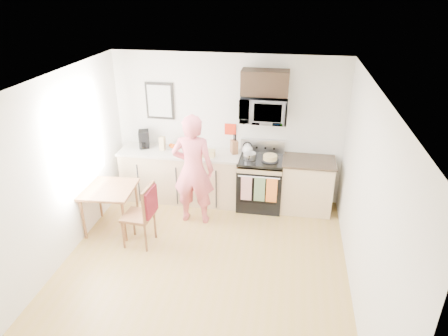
% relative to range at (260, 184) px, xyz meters
% --- Properties ---
extents(floor, '(4.60, 4.60, 0.00)m').
position_rel_range_xyz_m(floor, '(-0.63, -1.98, -0.44)').
color(floor, '#B08C44').
rests_on(floor, ground).
extents(back_wall, '(4.00, 0.04, 2.60)m').
position_rel_range_xyz_m(back_wall, '(-0.63, 0.32, 0.86)').
color(back_wall, white).
rests_on(back_wall, floor).
extents(left_wall, '(0.04, 4.60, 2.60)m').
position_rel_range_xyz_m(left_wall, '(-2.63, -1.98, 0.86)').
color(left_wall, white).
rests_on(left_wall, floor).
extents(right_wall, '(0.04, 4.60, 2.60)m').
position_rel_range_xyz_m(right_wall, '(1.37, -1.98, 0.86)').
color(right_wall, white).
rests_on(right_wall, floor).
extents(ceiling, '(4.00, 4.60, 0.04)m').
position_rel_range_xyz_m(ceiling, '(-0.63, -1.98, 2.16)').
color(ceiling, white).
rests_on(ceiling, back_wall).
extents(window, '(0.06, 1.40, 1.50)m').
position_rel_range_xyz_m(window, '(-2.59, -1.18, 1.11)').
color(window, white).
rests_on(window, left_wall).
extents(cabinet_left, '(2.10, 0.60, 0.90)m').
position_rel_range_xyz_m(cabinet_left, '(-1.43, 0.02, 0.01)').
color(cabinet_left, '#DCB58D').
rests_on(cabinet_left, floor).
extents(countertop_left, '(2.14, 0.64, 0.04)m').
position_rel_range_xyz_m(countertop_left, '(-1.43, 0.02, 0.48)').
color(countertop_left, beige).
rests_on(countertop_left, cabinet_left).
extents(cabinet_right, '(0.84, 0.60, 0.90)m').
position_rel_range_xyz_m(cabinet_right, '(0.80, 0.02, 0.01)').
color(cabinet_right, '#DCB58D').
rests_on(cabinet_right, floor).
extents(countertop_right, '(0.88, 0.64, 0.04)m').
position_rel_range_xyz_m(countertop_right, '(0.80, 0.02, 0.48)').
color(countertop_right, black).
rests_on(countertop_right, cabinet_right).
extents(range, '(0.76, 0.70, 1.16)m').
position_rel_range_xyz_m(range, '(0.00, 0.00, 0.00)').
color(range, black).
rests_on(range, floor).
extents(microwave, '(0.76, 0.51, 0.42)m').
position_rel_range_xyz_m(microwave, '(-0.00, 0.10, 1.32)').
color(microwave, silver).
rests_on(microwave, back_wall).
extents(upper_cabinet, '(0.76, 0.35, 0.40)m').
position_rel_range_xyz_m(upper_cabinet, '(-0.00, 0.15, 1.74)').
color(upper_cabinet, black).
rests_on(upper_cabinet, back_wall).
extents(wall_art, '(0.50, 0.04, 0.65)m').
position_rel_range_xyz_m(wall_art, '(-1.83, 0.30, 1.31)').
color(wall_art, black).
rests_on(wall_art, back_wall).
extents(wall_trivet, '(0.20, 0.02, 0.20)m').
position_rel_range_xyz_m(wall_trivet, '(-0.58, 0.31, 0.86)').
color(wall_trivet, '#B7240F').
rests_on(wall_trivet, back_wall).
extents(person, '(0.68, 0.46, 1.85)m').
position_rel_range_xyz_m(person, '(-1.03, -0.65, 0.49)').
color(person, '#E03D5C').
rests_on(person, floor).
extents(dining_table, '(0.78, 0.78, 0.73)m').
position_rel_range_xyz_m(dining_table, '(-2.28, -1.11, 0.21)').
color(dining_table, brown).
rests_on(dining_table, floor).
extents(chair, '(0.49, 0.45, 1.00)m').
position_rel_range_xyz_m(chair, '(-1.56, -1.44, 0.21)').
color(chair, brown).
rests_on(chair, floor).
extents(knife_block, '(0.16, 0.18, 0.23)m').
position_rel_range_xyz_m(knife_block, '(-0.48, 0.11, 0.62)').
color(knife_block, brown).
rests_on(knife_block, countertop_left).
extents(utensil_crock, '(0.11, 0.11, 0.34)m').
position_rel_range_xyz_m(utensil_crock, '(-1.32, 0.22, 0.64)').
color(utensil_crock, '#B7240F').
rests_on(utensil_crock, countertop_left).
extents(fruit_bowl, '(0.24, 0.24, 0.09)m').
position_rel_range_xyz_m(fruit_bowl, '(-1.61, 0.11, 0.54)').
color(fruit_bowl, white).
rests_on(fruit_bowl, countertop_left).
extents(milk_carton, '(0.10, 0.10, 0.24)m').
position_rel_range_xyz_m(milk_carton, '(-1.75, 0.04, 0.63)').
color(milk_carton, tan).
rests_on(milk_carton, countertop_left).
extents(coffee_maker, '(0.23, 0.28, 0.31)m').
position_rel_range_xyz_m(coffee_maker, '(-2.11, 0.10, 0.65)').
color(coffee_maker, black).
rests_on(coffee_maker, countertop_left).
extents(bread_bag, '(0.32, 0.15, 0.12)m').
position_rel_range_xyz_m(bread_bag, '(-0.94, -0.11, 0.56)').
color(bread_bag, tan).
rests_on(bread_bag, countertop_left).
extents(cake, '(0.29, 0.29, 0.09)m').
position_rel_range_xyz_m(cake, '(0.15, -0.07, 0.53)').
color(cake, black).
rests_on(cake, range).
extents(kettle, '(0.18, 0.18, 0.23)m').
position_rel_range_xyz_m(kettle, '(-0.25, 0.13, 0.59)').
color(kettle, white).
rests_on(kettle, range).
extents(pot, '(0.21, 0.36, 0.10)m').
position_rel_range_xyz_m(pot, '(-0.19, -0.06, 0.54)').
color(pot, silver).
rests_on(pot, range).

